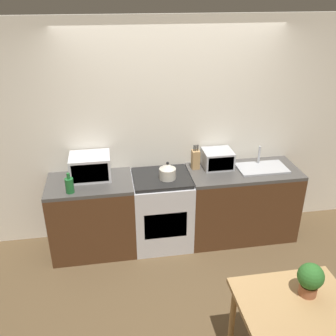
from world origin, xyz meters
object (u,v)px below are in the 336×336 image
object	(u,v)px
toaster_oven	(218,159)
kettle	(168,171)
stove_range	(162,210)
bottle	(69,185)
dining_table	(296,315)
microwave	(90,167)

from	to	relation	value
toaster_oven	kettle	bearing A→B (deg)	-162.92
stove_range	bottle	world-z (taller)	bottle
stove_range	bottle	bearing A→B (deg)	-168.58
stove_range	dining_table	distance (m)	2.04
bottle	toaster_oven	size ratio (longest dim) A/B	0.66
toaster_oven	dining_table	bearing A→B (deg)	-88.76
stove_range	microwave	bearing A→B (deg)	171.89
kettle	bottle	bearing A→B (deg)	-172.28
microwave	dining_table	world-z (taller)	microwave
bottle	toaster_oven	xyz separation A→B (m)	(1.70, 0.34, 0.02)
bottle	toaster_oven	distance (m)	1.73
stove_range	dining_table	bearing A→B (deg)	-68.61
kettle	toaster_oven	xyz separation A→B (m)	(0.64, 0.20, 0.02)
stove_range	microwave	size ratio (longest dim) A/B	2.02
kettle	microwave	size ratio (longest dim) A/B	0.46
stove_range	toaster_oven	size ratio (longest dim) A/B	2.62
bottle	dining_table	xyz separation A→B (m)	(1.74, -1.69, -0.36)
microwave	dining_table	distance (m)	2.55
stove_range	kettle	distance (m)	0.55
kettle	bottle	world-z (taller)	bottle
stove_range	kettle	bearing A→B (deg)	-43.14
bottle	toaster_oven	world-z (taller)	bottle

